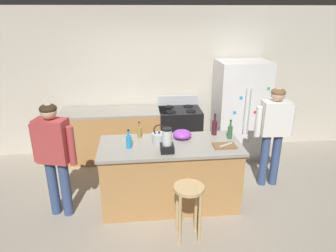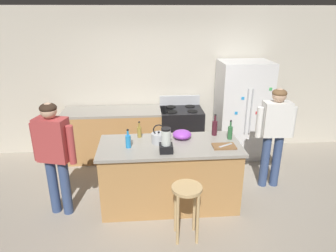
{
  "view_description": "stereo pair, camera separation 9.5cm",
  "coord_description": "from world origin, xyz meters",
  "px_view_note": "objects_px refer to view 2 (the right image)",
  "views": [
    {
      "loc": [
        -0.43,
        -3.74,
        2.63
      ],
      "look_at": [
        0.0,
        0.3,
        1.08
      ],
      "focal_mm": 32.75,
      "sensor_mm": 36.0,
      "label": 1
    },
    {
      "loc": [
        -0.33,
        -3.75,
        2.63
      ],
      "look_at": [
        0.0,
        0.3,
        1.08
      ],
      "focal_mm": 32.75,
      "sensor_mm": 36.0,
      "label": 2
    }
  ],
  "objects_px": {
    "bar_stool": "(187,199)",
    "bottle_wine": "(215,127)",
    "person_by_island_left": "(54,150)",
    "tea_kettle": "(159,138)",
    "bottle_soda": "(128,141)",
    "kitchen_island": "(170,174)",
    "blender_appliance": "(166,142)",
    "bottle_olive_oil": "(230,132)",
    "stove_range": "(181,132)",
    "refrigerator": "(242,110)",
    "chef_knife": "(226,145)",
    "bottle_vinegar": "(139,132)",
    "cutting_board": "(224,146)",
    "mixing_bowl": "(182,134)",
    "person_by_sink_right": "(275,129)"
  },
  "relations": [
    {
      "from": "bottle_vinegar",
      "to": "bottle_olive_oil",
      "type": "bearing_deg",
      "value": -7.54
    },
    {
      "from": "refrigerator",
      "to": "bottle_soda",
      "type": "bearing_deg",
      "value": -142.43
    },
    {
      "from": "cutting_board",
      "to": "person_by_island_left",
      "type": "bearing_deg",
      "value": 178.52
    },
    {
      "from": "refrigerator",
      "to": "chef_knife",
      "type": "distance_m",
      "value": 1.8
    },
    {
      "from": "chef_knife",
      "to": "refrigerator",
      "type": "bearing_deg",
      "value": 37.45
    },
    {
      "from": "bottle_olive_oil",
      "to": "chef_knife",
      "type": "bearing_deg",
      "value": -116.11
    },
    {
      "from": "kitchen_island",
      "to": "refrigerator",
      "type": "height_order",
      "value": "refrigerator"
    },
    {
      "from": "bottle_soda",
      "to": "kitchen_island",
      "type": "bearing_deg",
      "value": 5.59
    },
    {
      "from": "kitchen_island",
      "to": "stove_range",
      "type": "xyz_separation_m",
      "value": [
        0.35,
        1.52,
        0.01
      ]
    },
    {
      "from": "tea_kettle",
      "to": "blender_appliance",
      "type": "bearing_deg",
      "value": -75.49
    },
    {
      "from": "bar_stool",
      "to": "bottle_wine",
      "type": "height_order",
      "value": "bottle_wine"
    },
    {
      "from": "bottle_vinegar",
      "to": "bar_stool",
      "type": "bearing_deg",
      "value": -61.76
    },
    {
      "from": "blender_appliance",
      "to": "bottle_olive_oil",
      "type": "distance_m",
      "value": 0.98
    },
    {
      "from": "refrigerator",
      "to": "mixing_bowl",
      "type": "xyz_separation_m",
      "value": [
        -1.28,
        -1.31,
        0.1
      ]
    },
    {
      "from": "person_by_island_left",
      "to": "bar_stool",
      "type": "xyz_separation_m",
      "value": [
        1.64,
        -0.64,
        -0.4
      ]
    },
    {
      "from": "blender_appliance",
      "to": "bottle_wine",
      "type": "relative_size",
      "value": 1.03
    },
    {
      "from": "bottle_wine",
      "to": "chef_knife",
      "type": "relative_size",
      "value": 1.44
    },
    {
      "from": "refrigerator",
      "to": "person_by_sink_right",
      "type": "relative_size",
      "value": 1.13
    },
    {
      "from": "refrigerator",
      "to": "stove_range",
      "type": "distance_m",
      "value": 1.2
    },
    {
      "from": "kitchen_island",
      "to": "chef_knife",
      "type": "relative_size",
      "value": 8.71
    },
    {
      "from": "blender_appliance",
      "to": "mixing_bowl",
      "type": "xyz_separation_m",
      "value": [
        0.26,
        0.42,
        -0.08
      ]
    },
    {
      "from": "chef_knife",
      "to": "bottle_olive_oil",
      "type": "bearing_deg",
      "value": 35.6
    },
    {
      "from": "bottle_wine",
      "to": "person_by_island_left",
      "type": "bearing_deg",
      "value": -170.56
    },
    {
      "from": "stove_range",
      "to": "chef_knife",
      "type": "height_order",
      "value": "stove_range"
    },
    {
      "from": "tea_kettle",
      "to": "cutting_board",
      "type": "height_order",
      "value": "tea_kettle"
    },
    {
      "from": "blender_appliance",
      "to": "bottle_olive_oil",
      "type": "bearing_deg",
      "value": 20.44
    },
    {
      "from": "person_by_island_left",
      "to": "bottle_soda",
      "type": "xyz_separation_m",
      "value": [
        0.95,
        0.03,
        0.07
      ]
    },
    {
      "from": "person_by_island_left",
      "to": "bar_stool",
      "type": "height_order",
      "value": "person_by_island_left"
    },
    {
      "from": "bar_stool",
      "to": "bottle_soda",
      "type": "distance_m",
      "value": 1.07
    },
    {
      "from": "bottle_wine",
      "to": "cutting_board",
      "type": "height_order",
      "value": "bottle_wine"
    },
    {
      "from": "kitchen_island",
      "to": "cutting_board",
      "type": "xyz_separation_m",
      "value": [
        0.71,
        -0.14,
        0.47
      ]
    },
    {
      "from": "person_by_island_left",
      "to": "stove_range",
      "type": "bearing_deg",
      "value": 41.1
    },
    {
      "from": "refrigerator",
      "to": "chef_knife",
      "type": "height_order",
      "value": "refrigerator"
    },
    {
      "from": "stove_range",
      "to": "blender_appliance",
      "type": "height_order",
      "value": "blender_appliance"
    },
    {
      "from": "bottle_wine",
      "to": "mixing_bowl",
      "type": "distance_m",
      "value": 0.49
    },
    {
      "from": "person_by_island_left",
      "to": "tea_kettle",
      "type": "distance_m",
      "value": 1.37
    },
    {
      "from": "refrigerator",
      "to": "bar_stool",
      "type": "bearing_deg",
      "value": -120.86
    },
    {
      "from": "kitchen_island",
      "to": "bottle_soda",
      "type": "relative_size",
      "value": 7.48
    },
    {
      "from": "bottle_soda",
      "to": "bottle_olive_oil",
      "type": "relative_size",
      "value": 0.93
    },
    {
      "from": "chef_knife",
      "to": "person_by_sink_right",
      "type": "bearing_deg",
      "value": 1.29
    },
    {
      "from": "bottle_wine",
      "to": "tea_kettle",
      "type": "bearing_deg",
      "value": -165.24
    },
    {
      "from": "bottle_olive_oil",
      "to": "stove_range",
      "type": "bearing_deg",
      "value": 109.8
    },
    {
      "from": "kitchen_island",
      "to": "bottle_wine",
      "type": "xyz_separation_m",
      "value": [
        0.67,
        0.28,
        0.58
      ]
    },
    {
      "from": "tea_kettle",
      "to": "bottle_olive_oil",
      "type": "bearing_deg",
      "value": 3.1
    },
    {
      "from": "bar_stool",
      "to": "cutting_board",
      "type": "distance_m",
      "value": 0.91
    },
    {
      "from": "stove_range",
      "to": "bottle_wine",
      "type": "bearing_deg",
      "value": -75.43
    },
    {
      "from": "kitchen_island",
      "to": "bottle_soda",
      "type": "bearing_deg",
      "value": -174.41
    },
    {
      "from": "bar_stool",
      "to": "bottle_wine",
      "type": "distance_m",
      "value": 1.24
    },
    {
      "from": "kitchen_island",
      "to": "bottle_wine",
      "type": "height_order",
      "value": "bottle_wine"
    },
    {
      "from": "person_by_island_left",
      "to": "bottle_vinegar",
      "type": "xyz_separation_m",
      "value": [
        1.09,
        0.37,
        0.07
      ]
    }
  ]
}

